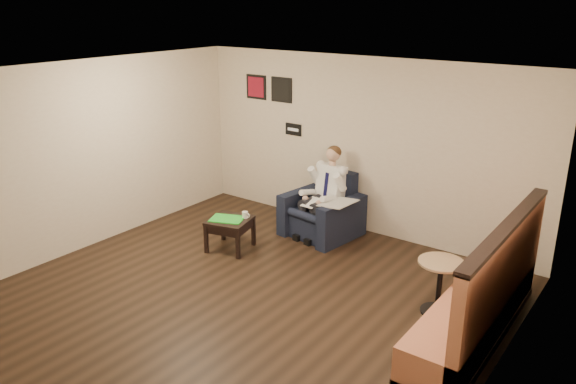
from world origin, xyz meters
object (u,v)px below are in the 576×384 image
Objects in this scene: banquette at (477,280)px; cafe_table at (439,287)px; armchair at (322,205)px; smartphone at (238,215)px; seated_man at (317,197)px; green_folder at (227,219)px; side_table at (230,234)px; coffee_mug at (245,215)px.

banquette is 0.66m from cafe_table.
cafe_table is (-0.50, 0.25, -0.36)m from banquette.
armchair is 0.37× the size of banquette.
armchair is 1.36m from smartphone.
seated_man is at bearing 156.94° from cafe_table.
armchair reaches higher than green_folder.
green_folder is 3.21× the size of smartphone.
armchair is 1.54m from side_table.
cafe_table is (3.24, -0.08, -0.15)m from smartphone.
cafe_table is at bearing -17.89° from armchair.
banquette is (3.73, -0.32, 0.21)m from smartphone.
armchair is at bearing 57.12° from green_folder.
seated_man is 2.30× the size of side_table.
seated_man is 1.47m from side_table.
seated_man is at bearing 46.77° from smartphone.
side_table is (-0.82, -1.28, -0.26)m from armchair.
side_table is at bearing -132.29° from coffee_mug.
coffee_mug is at bearing -7.10° from smartphone.
smartphone is (-0.81, -1.10, -0.01)m from armchair.
coffee_mug reaches higher than green_folder.
banquette is at bearing -15.86° from seated_man.
coffee_mug is (0.16, 0.17, 0.29)m from side_table.
armchair is at bearing 90.00° from seated_man.
side_table is at bearing -97.35° from smartphone.
cafe_table is at bearing -5.36° from smartphone.
green_folder is 0.18× the size of banquette.
side_table is at bearing -117.04° from seated_man.
banquette is (3.77, -0.12, 0.21)m from green_folder.
banquette is at bearing -5.04° from coffee_mug.
seated_man is at bearing 54.93° from green_folder.
banquette is at bearing -26.67° from cafe_table.
green_folder is at bearing -177.67° from cafe_table.
green_folder is at bearing 178.24° from banquette.
seated_man is 2.81× the size of green_folder.
armchair is 3.26m from banquette.
green_folder is (-0.84, -1.31, -0.01)m from armchair.
banquette reaches higher than armchair.
coffee_mug reaches higher than smartphone.
armchair is 1.29m from coffee_mug.
smartphone reaches higher than side_table.
banquette is (2.95, -1.29, 0.02)m from seated_man.
side_table is 0.22× the size of banquette.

